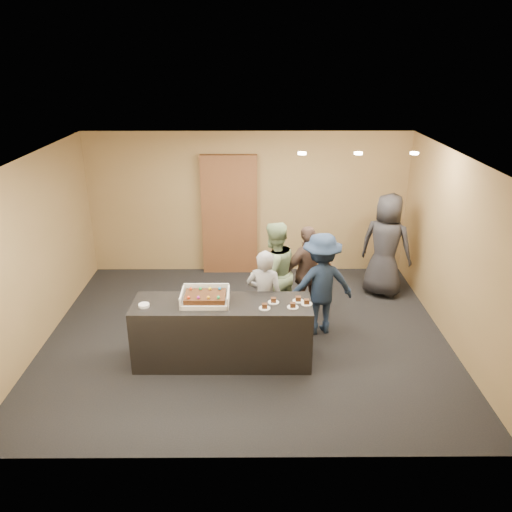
# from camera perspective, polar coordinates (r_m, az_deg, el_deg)

# --- Properties ---
(room) EXTENTS (6.04, 6.00, 2.70)m
(room) POSITION_cam_1_polar(r_m,az_deg,el_deg) (7.11, -1.14, 0.38)
(room) COLOR black
(room) RESTS_ON ground
(serving_counter) EXTENTS (2.41, 0.72, 0.90)m
(serving_counter) POSITION_cam_1_polar(r_m,az_deg,el_deg) (6.91, -3.83, -8.69)
(serving_counter) COLOR black
(serving_counter) RESTS_ON floor
(storage_cabinet) EXTENTS (1.04, 0.15, 2.29)m
(storage_cabinet) POSITION_cam_1_polar(r_m,az_deg,el_deg) (9.46, -3.04, 4.66)
(storage_cabinet) COLOR brown
(storage_cabinet) RESTS_ON floor
(cake_box) EXTENTS (0.63, 0.44, 0.19)m
(cake_box) POSITION_cam_1_polar(r_m,az_deg,el_deg) (6.71, -5.80, -4.94)
(cake_box) COLOR white
(cake_box) RESTS_ON serving_counter
(sheet_cake) EXTENTS (0.54, 0.37, 0.11)m
(sheet_cake) POSITION_cam_1_polar(r_m,az_deg,el_deg) (6.67, -5.83, -4.63)
(sheet_cake) COLOR #33170B
(sheet_cake) RESTS_ON cake_box
(plate_stack) EXTENTS (0.14, 0.14, 0.04)m
(plate_stack) POSITION_cam_1_polar(r_m,az_deg,el_deg) (6.74, -12.69, -5.52)
(plate_stack) COLOR white
(plate_stack) RESTS_ON serving_counter
(slice_a) EXTENTS (0.15, 0.15, 0.07)m
(slice_a) POSITION_cam_1_polar(r_m,az_deg,el_deg) (6.53, 0.99, -5.83)
(slice_a) COLOR white
(slice_a) RESTS_ON serving_counter
(slice_b) EXTENTS (0.15, 0.15, 0.07)m
(slice_b) POSITION_cam_1_polar(r_m,az_deg,el_deg) (6.68, 2.01, -5.14)
(slice_b) COLOR white
(slice_b) RESTS_ON serving_counter
(slice_c) EXTENTS (0.15, 0.15, 0.07)m
(slice_c) POSITION_cam_1_polar(r_m,az_deg,el_deg) (6.57, 4.23, -5.69)
(slice_c) COLOR white
(slice_c) RESTS_ON serving_counter
(slice_d) EXTENTS (0.15, 0.15, 0.07)m
(slice_d) POSITION_cam_1_polar(r_m,az_deg,el_deg) (6.74, 4.85, -4.98)
(slice_d) COLOR white
(slice_d) RESTS_ON serving_counter
(slice_e) EXTENTS (0.15, 0.15, 0.07)m
(slice_e) POSITION_cam_1_polar(r_m,az_deg,el_deg) (6.67, 5.80, -5.31)
(slice_e) COLOR white
(slice_e) RESTS_ON serving_counter
(person_server_grey) EXTENTS (0.61, 0.49, 1.47)m
(person_server_grey) POSITION_cam_1_polar(r_m,az_deg,el_deg) (7.16, 1.00, -4.87)
(person_server_grey) COLOR gray
(person_server_grey) RESTS_ON floor
(person_sage_man) EXTENTS (1.01, 0.96, 1.65)m
(person_sage_man) POSITION_cam_1_polar(r_m,az_deg,el_deg) (7.75, 2.02, -1.97)
(person_sage_man) COLOR gray
(person_sage_man) RESTS_ON floor
(person_navy_man) EXTENTS (1.12, 0.78, 1.59)m
(person_navy_man) POSITION_cam_1_polar(r_m,az_deg,el_deg) (7.52, 7.42, -3.19)
(person_navy_man) COLOR #1A2842
(person_navy_man) RESTS_ON floor
(person_brown_extra) EXTENTS (0.97, 0.76, 1.54)m
(person_brown_extra) POSITION_cam_1_polar(r_m,az_deg,el_deg) (7.94, 5.94, -1.88)
(person_brown_extra) COLOR brown
(person_brown_extra) RESTS_ON floor
(person_dark_suit) EXTENTS (1.07, 0.96, 1.83)m
(person_dark_suit) POSITION_cam_1_polar(r_m,az_deg,el_deg) (8.89, 14.62, 1.19)
(person_dark_suit) COLOR #26262B
(person_dark_suit) RESTS_ON floor
(ceiling_spotlights) EXTENTS (1.72, 0.12, 0.03)m
(ceiling_spotlights) POSITION_cam_1_polar(r_m,az_deg,el_deg) (7.38, 11.61, 11.43)
(ceiling_spotlights) COLOR #FFEAC6
(ceiling_spotlights) RESTS_ON ceiling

